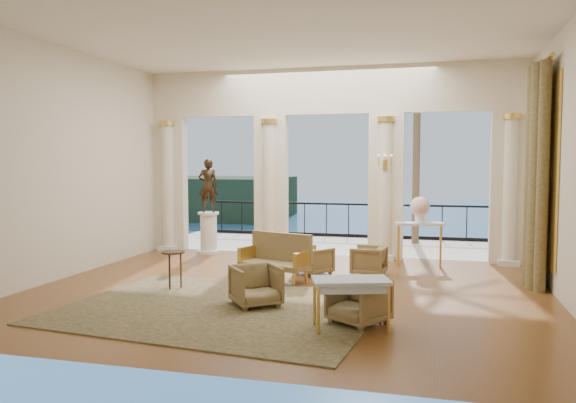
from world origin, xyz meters
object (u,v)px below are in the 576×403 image
(game_table, at_px, (351,284))
(console_table, at_px, (420,230))
(statue, at_px, (208,186))
(armchair_d, at_px, (314,259))
(armchair_b, at_px, (358,299))
(side_table, at_px, (173,257))
(pedestal, at_px, (209,233))
(settee, at_px, (277,257))
(armchair_a, at_px, (256,284))
(armchair_c, at_px, (369,259))

(game_table, height_order, console_table, console_table)
(statue, relative_size, console_table, 1.23)
(armchair_d, bearing_deg, statue, 4.45)
(armchair_b, distance_m, side_table, 3.75)
(game_table, bearing_deg, console_table, 63.41)
(armchair_b, xyz_separation_m, game_table, (-0.06, -0.30, 0.27))
(armchair_d, relative_size, pedestal, 0.61)
(settee, bearing_deg, armchair_b, -35.39)
(armchair_d, relative_size, statue, 0.47)
(game_table, height_order, pedestal, pedestal)
(armchair_a, bearing_deg, armchair_b, -56.96)
(armchair_d, distance_m, statue, 3.90)
(game_table, bearing_deg, side_table, 136.37)
(pedestal, xyz_separation_m, console_table, (5.13, -0.45, 0.30))
(statue, xyz_separation_m, console_table, (5.13, -0.45, -0.90))
(armchair_b, bearing_deg, game_table, -68.87)
(side_table, bearing_deg, statue, 103.53)
(armchair_b, relative_size, side_table, 1.05)
(settee, bearing_deg, side_table, -124.48)
(pedestal, bearing_deg, armchair_d, -32.00)
(armchair_a, bearing_deg, armchair_d, 44.06)
(armchair_a, distance_m, game_table, 1.86)
(armchair_a, distance_m, side_table, 1.98)
(armchair_b, height_order, armchair_d, armchair_b)
(armchair_d, bearing_deg, armchair_c, -135.16)
(statue, distance_m, console_table, 5.22)
(armchair_c, height_order, side_table, side_table)
(armchair_d, bearing_deg, game_table, 145.82)
(statue, bearing_deg, armchair_a, 103.71)
(armchair_a, distance_m, console_table, 4.83)
(statue, bearing_deg, armchair_c, 140.11)
(pedestal, height_order, side_table, pedestal)
(game_table, height_order, statue, statue)
(armchair_a, height_order, side_table, armchair_a)
(armchair_b, height_order, settee, settee)
(armchair_d, bearing_deg, armchair_b, 148.46)
(pedestal, bearing_deg, side_table, -76.47)
(armchair_c, bearing_deg, game_table, 9.52)
(armchair_a, height_order, game_table, armchair_a)
(armchair_d, relative_size, game_table, 0.55)
(settee, bearing_deg, statue, 151.64)
(settee, height_order, pedestal, pedestal)
(armchair_a, distance_m, settee, 2.01)
(armchair_c, relative_size, armchair_d, 1.05)
(armchair_a, distance_m, armchair_d, 2.71)
(armchair_b, distance_m, console_table, 4.82)
(armchair_c, distance_m, settee, 1.87)
(armchair_a, height_order, armchair_c, armchair_a)
(armchair_d, distance_m, side_table, 2.90)
(armchair_c, bearing_deg, settee, -55.99)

